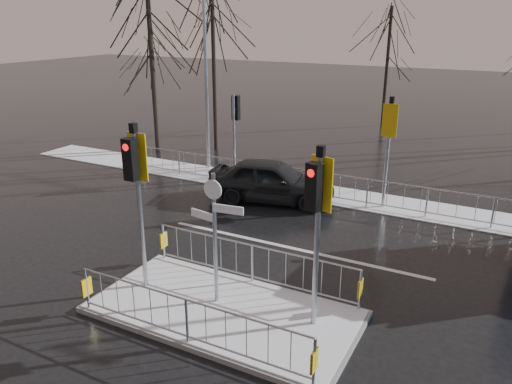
% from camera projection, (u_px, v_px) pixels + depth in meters
% --- Properties ---
extents(ground, '(120.00, 120.00, 0.00)m').
position_uv_depth(ground, '(224.00, 314.00, 11.25)').
color(ground, black).
rests_on(ground, ground).
extents(snow_verge, '(30.00, 2.00, 0.04)m').
position_uv_depth(snow_verge, '(344.00, 197.00, 18.43)').
color(snow_verge, white).
rests_on(snow_verge, ground).
extents(lane_markings, '(8.00, 11.38, 0.01)m').
position_uv_depth(lane_markings, '(216.00, 321.00, 10.97)').
color(lane_markings, silver).
rests_on(lane_markings, ground).
extents(traffic_island, '(6.00, 3.04, 4.15)m').
position_uv_depth(traffic_island, '(223.00, 298.00, 11.14)').
color(traffic_island, slate).
rests_on(traffic_island, ground).
extents(far_kerb_fixtures, '(18.00, 0.65, 3.83)m').
position_uv_depth(far_kerb_fixtures, '(349.00, 176.00, 17.54)').
color(far_kerb_fixtures, '#959CA3').
rests_on(far_kerb_fixtures, ground).
extents(car_far_lane, '(4.80, 2.72, 1.54)m').
position_uv_depth(car_far_lane, '(271.00, 180.00, 17.89)').
color(car_far_lane, black).
rests_on(car_far_lane, ground).
extents(tree_near_a, '(4.75, 4.75, 8.97)m').
position_uv_depth(tree_near_a, '(149.00, 21.00, 22.99)').
color(tree_near_a, black).
rests_on(tree_near_a, ground).
extents(tree_near_b, '(4.00, 4.00, 7.55)m').
position_uv_depth(tree_near_b, '(213.00, 43.00, 23.48)').
color(tree_near_b, black).
rests_on(tree_near_b, ground).
extents(tree_near_c, '(3.50, 3.50, 6.61)m').
position_uv_depth(tree_near_c, '(152.00, 53.00, 26.49)').
color(tree_near_c, black).
rests_on(tree_near_c, ground).
extents(tree_far_a, '(3.75, 3.75, 7.08)m').
position_uv_depth(tree_far_a, '(389.00, 44.00, 28.89)').
color(tree_far_a, black).
rests_on(tree_far_a, ground).
extents(street_lamp_left, '(1.25, 0.18, 8.20)m').
position_uv_depth(street_lamp_left, '(207.00, 64.00, 20.50)').
color(street_lamp_left, '#959CA3').
rests_on(street_lamp_left, ground).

